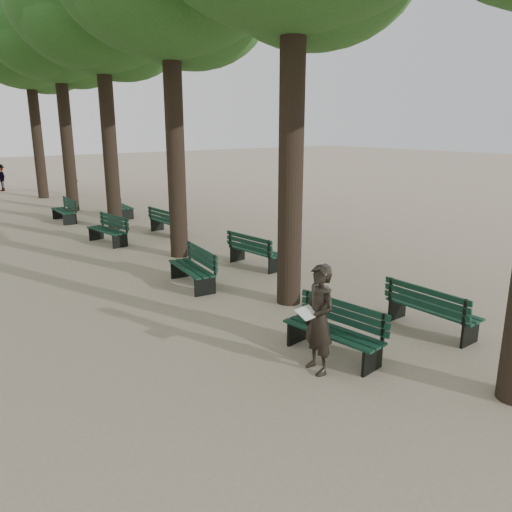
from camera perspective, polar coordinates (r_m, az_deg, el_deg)
ground at (r=8.18m, az=9.56°, el=-13.22°), size 120.00×120.00×0.00m
tree_central_3 at (r=19.52m, az=-17.47°, el=25.59°), size 6.00×6.00×9.95m
tree_central_4 at (r=24.19m, az=-21.86°, el=23.03°), size 6.00×6.00×9.95m
tree_central_5 at (r=28.96m, az=-24.72°, el=21.24°), size 6.00×6.00×9.95m
bench_left_0 at (r=8.63m, az=8.75°, el=-9.61°), size 0.80×1.86×0.92m
bench_left_1 at (r=12.18m, az=-7.33°, el=-2.19°), size 0.81×1.86×0.92m
bench_left_2 at (r=17.06m, az=-16.60°, el=2.26°), size 0.81×1.86×0.92m
bench_left_3 at (r=21.49m, az=-21.09°, el=4.40°), size 0.61×1.81×0.92m
bench_right_0 at (r=10.07m, az=19.43°, el=-6.65°), size 0.60×1.81×0.92m
bench_right_1 at (r=13.72m, az=-0.00°, el=-0.10°), size 0.74×1.85×0.92m
bench_right_2 at (r=18.06m, az=-10.02°, el=3.34°), size 0.66×1.83×0.92m
bench_right_3 at (r=21.91m, az=-15.16°, el=5.06°), size 0.69×1.83×0.92m
man_with_map at (r=7.87m, az=7.19°, el=-7.18°), size 0.66×0.75×1.77m
pedestrian_b at (r=32.89m, az=-27.17°, el=7.99°), size 0.45×1.05×1.57m
pedestrian_c at (r=29.51m, az=-20.36°, el=8.04°), size 0.72×0.92×1.52m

